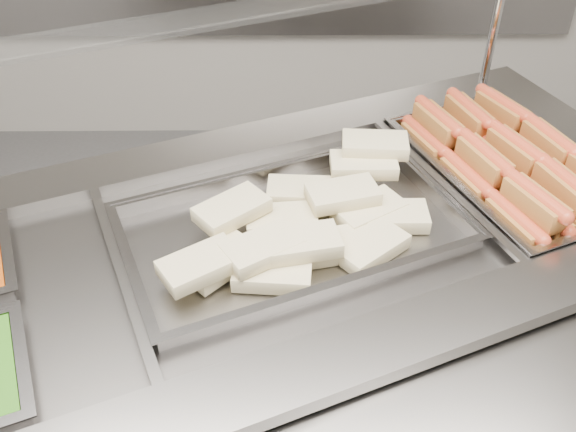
{
  "coord_description": "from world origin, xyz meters",
  "views": [
    {
      "loc": [
        0.04,
        -0.68,
        1.93
      ],
      "look_at": [
        0.05,
        0.46,
        1.02
      ],
      "focal_mm": 40.0,
      "sensor_mm": 36.0,
      "label": 1
    }
  ],
  "objects_px": {
    "pan_wraps": "(292,233)",
    "pan_hotdogs": "(507,177)",
    "steam_counter": "(270,367)",
    "sneeze_guard": "(220,21)"
  },
  "relations": [
    {
      "from": "pan_wraps",
      "to": "pan_hotdogs",
      "type": "bearing_deg",
      "value": 22.78
    },
    {
      "from": "steam_counter",
      "to": "pan_hotdogs",
      "type": "xyz_separation_m",
      "value": [
        0.64,
        0.27,
        0.45
      ]
    },
    {
      "from": "pan_hotdogs",
      "to": "pan_wraps",
      "type": "distance_m",
      "value": 0.62
    },
    {
      "from": "pan_hotdogs",
      "to": "pan_wraps",
      "type": "bearing_deg",
      "value": -157.22
    },
    {
      "from": "steam_counter",
      "to": "pan_wraps",
      "type": "relative_size",
      "value": 2.63
    },
    {
      "from": "sneeze_guard",
      "to": "pan_hotdogs",
      "type": "distance_m",
      "value": 0.86
    },
    {
      "from": "sneeze_guard",
      "to": "pan_wraps",
      "type": "distance_m",
      "value": 0.5
    },
    {
      "from": "steam_counter",
      "to": "pan_hotdogs",
      "type": "height_order",
      "value": "pan_hotdogs"
    },
    {
      "from": "sneeze_guard",
      "to": "pan_wraps",
      "type": "relative_size",
      "value": 2.09
    },
    {
      "from": "pan_hotdogs",
      "to": "pan_wraps",
      "type": "relative_size",
      "value": 0.82
    }
  ]
}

